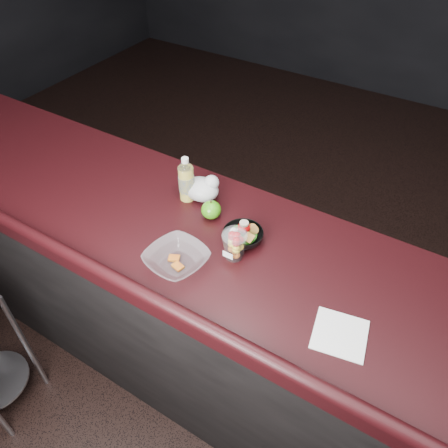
% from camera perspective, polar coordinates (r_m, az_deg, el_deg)
% --- Properties ---
extents(ground, '(8.00, 8.00, 0.00)m').
position_cam_1_polar(ground, '(2.35, -3.45, -25.37)').
color(ground, black).
rests_on(ground, ground).
extents(room_shell, '(8.00, 8.00, 8.00)m').
position_cam_1_polar(room_shell, '(0.94, -8.32, 21.08)').
color(room_shell, black).
rests_on(room_shell, ground).
extents(counter, '(4.06, 0.71, 1.02)m').
position_cam_1_polar(counter, '(2.01, 0.86, -13.10)').
color(counter, black).
rests_on(counter, ground).
extents(lemonade_bottle, '(0.07, 0.07, 0.20)m').
position_cam_1_polar(lemonade_bottle, '(1.78, -4.92, 5.49)').
color(lemonade_bottle, gold).
rests_on(lemonade_bottle, counter).
extents(fruit_cup, '(0.09, 0.09, 0.13)m').
position_cam_1_polar(fruit_cup, '(1.53, 1.37, -2.51)').
color(fruit_cup, white).
rests_on(fruit_cup, counter).
extents(green_apple, '(0.08, 0.08, 0.08)m').
position_cam_1_polar(green_apple, '(1.71, -1.68, 1.87)').
color(green_apple, '#2A750D').
rests_on(green_apple, counter).
extents(plastic_bag, '(0.15, 0.12, 0.11)m').
position_cam_1_polar(plastic_bag, '(1.79, -2.81, 4.68)').
color(plastic_bag, silver).
rests_on(plastic_bag, counter).
extents(snack_bowl, '(0.19, 0.19, 0.08)m').
position_cam_1_polar(snack_bowl, '(1.61, 2.47, -1.49)').
color(snack_bowl, black).
rests_on(snack_bowl, counter).
extents(takeout_bowl, '(0.24, 0.24, 0.05)m').
position_cam_1_polar(takeout_bowl, '(1.54, -6.22, -4.59)').
color(takeout_bowl, silver).
rests_on(takeout_bowl, counter).
extents(paper_napkin, '(0.19, 0.19, 0.00)m').
position_cam_1_polar(paper_napkin, '(1.42, 14.89, -13.74)').
color(paper_napkin, white).
rests_on(paper_napkin, counter).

